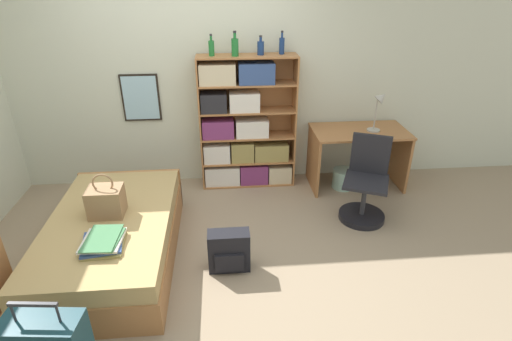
{
  "coord_description": "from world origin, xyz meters",
  "views": [
    {
      "loc": [
        0.33,
        -2.98,
        2.35
      ],
      "look_at": [
        0.61,
        0.18,
        0.75
      ],
      "focal_mm": 28.0,
      "sensor_mm": 36.0,
      "label": 1
    }
  ],
  "objects_px": {
    "handbag": "(106,201)",
    "bottle_blue": "(282,45)",
    "desk": "(358,148)",
    "waste_bin": "(343,179)",
    "bottle_brown": "(235,47)",
    "bottle_clear": "(261,47)",
    "bottle_green": "(211,48)",
    "bookcase": "(242,130)",
    "backpack": "(229,251)",
    "book_stack_on_bed": "(103,242)",
    "desk_lamp": "(380,104)",
    "desk_chair": "(365,193)",
    "bed": "(114,237)"
  },
  "relations": [
    {
      "from": "bottle_green",
      "to": "desk_lamp",
      "type": "distance_m",
      "value": 1.94
    },
    {
      "from": "bookcase",
      "to": "bottle_blue",
      "type": "xyz_separation_m",
      "value": [
        0.44,
        0.03,
        0.94
      ]
    },
    {
      "from": "bookcase",
      "to": "bottle_green",
      "type": "distance_m",
      "value": 0.98
    },
    {
      "from": "bottle_clear",
      "to": "desk",
      "type": "distance_m",
      "value": 1.61
    },
    {
      "from": "handbag",
      "to": "bottle_green",
      "type": "distance_m",
      "value": 1.9
    },
    {
      "from": "bottle_green",
      "to": "bottle_clear",
      "type": "relative_size",
      "value": 1.12
    },
    {
      "from": "desk",
      "to": "backpack",
      "type": "relative_size",
      "value": 2.91
    },
    {
      "from": "desk_lamp",
      "to": "bottle_blue",
      "type": "bearing_deg",
      "value": 168.54
    },
    {
      "from": "book_stack_on_bed",
      "to": "desk",
      "type": "bearing_deg",
      "value": 32.15
    },
    {
      "from": "desk",
      "to": "waste_bin",
      "type": "height_order",
      "value": "desk"
    },
    {
      "from": "bottle_blue",
      "to": "waste_bin",
      "type": "height_order",
      "value": "bottle_blue"
    },
    {
      "from": "bottle_blue",
      "to": "waste_bin",
      "type": "relative_size",
      "value": 0.95
    },
    {
      "from": "bottle_blue",
      "to": "desk",
      "type": "relative_size",
      "value": 0.22
    },
    {
      "from": "bottle_green",
      "to": "bottle_brown",
      "type": "xyz_separation_m",
      "value": [
        0.25,
        -0.03,
        0.01
      ]
    },
    {
      "from": "bottle_green",
      "to": "waste_bin",
      "type": "distance_m",
      "value": 2.13
    },
    {
      "from": "handbag",
      "to": "bottle_blue",
      "type": "distance_m",
      "value": 2.39
    },
    {
      "from": "bottle_blue",
      "to": "desk_chair",
      "type": "xyz_separation_m",
      "value": [
        0.78,
        -0.89,
        -1.35
      ]
    },
    {
      "from": "backpack",
      "to": "desk_lamp",
      "type": "bearing_deg",
      "value": 38.47
    },
    {
      "from": "handbag",
      "to": "waste_bin",
      "type": "xyz_separation_m",
      "value": [
        2.43,
        1.07,
        -0.46
      ]
    },
    {
      "from": "bottle_brown",
      "to": "bottle_clear",
      "type": "distance_m",
      "value": 0.28
    },
    {
      "from": "bookcase",
      "to": "bottle_green",
      "type": "bearing_deg",
      "value": -178.5
    },
    {
      "from": "desk_lamp",
      "to": "backpack",
      "type": "height_order",
      "value": "desk_lamp"
    },
    {
      "from": "handbag",
      "to": "desk_chair",
      "type": "relative_size",
      "value": 0.45
    },
    {
      "from": "bookcase",
      "to": "bottle_blue",
      "type": "relative_size",
      "value": 6.4
    },
    {
      "from": "bottle_green",
      "to": "bottle_blue",
      "type": "relative_size",
      "value": 0.92
    },
    {
      "from": "bottle_green",
      "to": "bottle_blue",
      "type": "height_order",
      "value": "bottle_blue"
    },
    {
      "from": "bottle_brown",
      "to": "bottle_blue",
      "type": "xyz_separation_m",
      "value": [
        0.5,
        0.07,
        -0.01
      ]
    },
    {
      "from": "desk_lamp",
      "to": "backpack",
      "type": "distance_m",
      "value": 2.37
    },
    {
      "from": "bottle_brown",
      "to": "desk",
      "type": "relative_size",
      "value": 0.24
    },
    {
      "from": "desk",
      "to": "waste_bin",
      "type": "xyz_separation_m",
      "value": [
        -0.16,
        -0.06,
        -0.37
      ]
    },
    {
      "from": "desk",
      "to": "bottle_green",
      "type": "bearing_deg",
      "value": 174.81
    },
    {
      "from": "bottle_clear",
      "to": "backpack",
      "type": "relative_size",
      "value": 0.53
    },
    {
      "from": "bookcase",
      "to": "backpack",
      "type": "relative_size",
      "value": 4.13
    },
    {
      "from": "backpack",
      "to": "book_stack_on_bed",
      "type": "bearing_deg",
      "value": -169.52
    },
    {
      "from": "book_stack_on_bed",
      "to": "bottle_green",
      "type": "relative_size",
      "value": 1.7
    },
    {
      "from": "bed",
      "to": "bottle_green",
      "type": "height_order",
      "value": "bottle_green"
    },
    {
      "from": "bookcase",
      "to": "bottle_green",
      "type": "height_order",
      "value": "bottle_green"
    },
    {
      "from": "backpack",
      "to": "waste_bin",
      "type": "distance_m",
      "value": 1.94
    },
    {
      "from": "bed",
      "to": "handbag",
      "type": "height_order",
      "value": "handbag"
    },
    {
      "from": "bottle_blue",
      "to": "desk_chair",
      "type": "distance_m",
      "value": 1.8
    },
    {
      "from": "bottle_green",
      "to": "desk",
      "type": "bearing_deg",
      "value": -5.19
    },
    {
      "from": "waste_bin",
      "to": "desk",
      "type": "bearing_deg",
      "value": 20.96
    },
    {
      "from": "handbag",
      "to": "bottle_brown",
      "type": "relative_size",
      "value": 1.54
    },
    {
      "from": "bottle_brown",
      "to": "waste_bin",
      "type": "distance_m",
      "value": 1.98
    },
    {
      "from": "bottle_green",
      "to": "bottle_brown",
      "type": "height_order",
      "value": "bottle_brown"
    },
    {
      "from": "bookcase",
      "to": "bottle_green",
      "type": "xyz_separation_m",
      "value": [
        -0.31,
        -0.01,
        0.93
      ]
    },
    {
      "from": "bed",
      "to": "bookcase",
      "type": "relative_size",
      "value": 1.17
    },
    {
      "from": "bottle_clear",
      "to": "desk",
      "type": "bearing_deg",
      "value": -8.4
    },
    {
      "from": "bottle_blue",
      "to": "desk_chair",
      "type": "height_order",
      "value": "bottle_blue"
    },
    {
      "from": "bed",
      "to": "desk_chair",
      "type": "relative_size",
      "value": 2.07
    }
  ]
}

